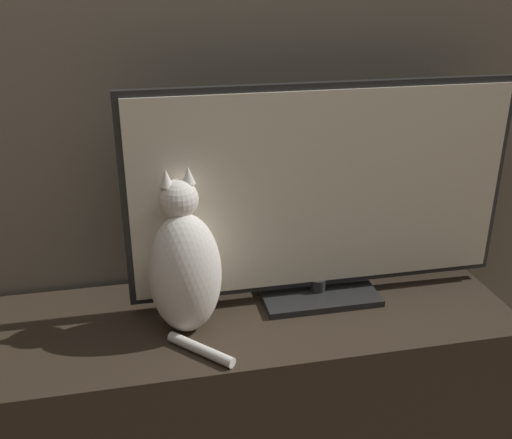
% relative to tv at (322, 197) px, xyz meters
% --- Properties ---
extents(wall_back, '(4.80, 0.05, 2.60)m').
position_rel_tv_xyz_m(wall_back, '(-0.25, 0.24, 0.44)').
color(wall_back, '#756B5B').
rests_on(wall_back, ground_plane).
extents(tv_stand, '(1.57, 0.51, 0.54)m').
position_rel_tv_xyz_m(tv_stand, '(-0.25, -0.06, -0.59)').
color(tv_stand, '#33281E').
rests_on(tv_stand, ground_plane).
extents(tv, '(1.11, 0.21, 0.64)m').
position_rel_tv_xyz_m(tv, '(0.00, 0.00, 0.00)').
color(tv, black).
rests_on(tv, tv_stand).
extents(cat, '(0.22, 0.31, 0.46)m').
position_rel_tv_xyz_m(cat, '(-0.41, -0.09, -0.13)').
color(cat, silver).
rests_on(cat, tv_stand).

